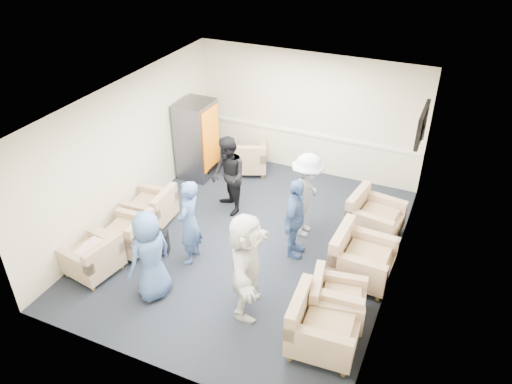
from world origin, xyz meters
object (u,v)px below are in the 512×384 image
at_px(armchair_left_far, 153,209).
at_px(person_back_right, 307,196).
at_px(armchair_corner, 248,159).
at_px(vending_machine, 197,139).
at_px(person_back_left, 228,176).
at_px(person_front_right, 246,265).
at_px(armchair_left_near, 94,259).
at_px(armchair_right_midfar, 359,260).
at_px(person_mid_left, 189,222).
at_px(person_mid_right, 295,219).
at_px(armchair_left_mid, 129,235).
at_px(armchair_right_midnear, 334,302).
at_px(armchair_right_near, 320,327).
at_px(armchair_right_far, 372,218).
at_px(person_front_left, 150,256).

distance_m(armchair_left_far, person_back_right, 2.93).
relative_size(armchair_corner, vending_machine, 0.63).
xyz_separation_m(person_back_left, person_front_right, (1.45, -2.30, 0.07)).
relative_size(armchair_left_far, armchair_corner, 0.78).
relative_size(armchair_left_near, armchair_right_midfar, 0.91).
bearing_deg(person_mid_left, person_mid_right, 111.99).
relative_size(armchair_left_mid, person_mid_right, 0.54).
xyz_separation_m(armchair_left_mid, person_mid_left, (1.14, 0.21, 0.47)).
xyz_separation_m(armchair_right_midfar, armchair_corner, (-3.14, 2.48, -0.05)).
xyz_separation_m(armchair_left_far, person_front_right, (2.59, -1.34, 0.54)).
bearing_deg(person_back_right, armchair_left_near, 127.30).
distance_m(armchair_left_far, armchair_corner, 2.66).
bearing_deg(armchair_right_midnear, vending_machine, 43.27).
height_order(armchair_right_midnear, person_back_left, person_back_left).
bearing_deg(armchair_left_near, armchair_corner, 177.42).
distance_m(armchair_left_far, armchair_right_near, 4.14).
relative_size(vending_machine, person_back_right, 1.05).
bearing_deg(armchair_right_midnear, armchair_right_far, -10.53).
distance_m(armchair_right_near, person_front_left, 2.74).
height_order(armchair_left_mid, person_mid_left, person_mid_left).
bearing_deg(person_front_left, person_mid_right, 155.90).
height_order(armchair_right_far, armchair_corner, armchair_right_far).
xyz_separation_m(armchair_right_midnear, person_front_left, (-2.74, -0.65, 0.45)).
bearing_deg(person_mid_right, armchair_right_far, -47.50).
bearing_deg(armchair_right_far, vending_machine, 88.97).
xyz_separation_m(armchair_left_near, person_back_left, (1.19, 2.58, 0.49)).
xyz_separation_m(armchair_left_far, person_mid_right, (2.78, 0.21, 0.43)).
bearing_deg(armchair_right_far, person_mid_right, 144.21).
bearing_deg(armchair_left_far, person_mid_right, 91.15).
bearing_deg(vending_machine, person_mid_left, -62.98).
distance_m(armchair_corner, person_mid_right, 3.07).
height_order(armchair_left_near, person_mid_left, person_mid_left).
xyz_separation_m(armchair_right_midfar, person_back_right, (-1.21, 0.83, 0.44)).
relative_size(armchair_left_far, armchair_right_midnear, 0.92).
relative_size(armchair_left_mid, armchair_right_far, 0.81).
distance_m(armchair_left_far, armchair_right_midfar, 3.96).
relative_size(armchair_left_far, person_back_left, 0.53).
relative_size(armchair_right_near, armchair_right_midfar, 1.00).
height_order(armchair_right_near, armchair_right_midnear, armchair_right_near).
height_order(armchair_left_far, person_back_left, person_back_left).
bearing_deg(person_mid_left, person_back_left, 176.05).
distance_m(armchair_left_far, vending_machine, 2.08).
bearing_deg(person_back_left, person_mid_right, 18.49).
bearing_deg(person_mid_right, armchair_left_near, 119.66).
height_order(armchair_left_near, person_back_right, person_back_right).
bearing_deg(armchair_left_far, armchair_right_far, 105.97).
xyz_separation_m(person_back_right, person_mid_right, (0.03, -0.67, -0.07)).
bearing_deg(armchair_right_midnear, armchair_right_near, 167.09).
relative_size(armchair_left_near, person_back_left, 0.56).
bearing_deg(vending_machine, armchair_left_far, -86.17).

